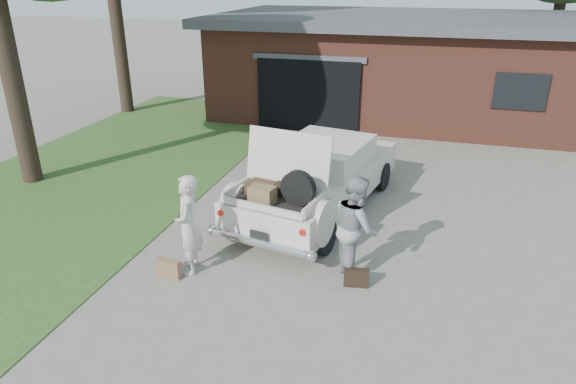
# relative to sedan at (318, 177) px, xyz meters

# --- Properties ---
(ground) EXTENTS (90.00, 90.00, 0.00)m
(ground) POSITION_rel_sedan_xyz_m (-0.14, -2.35, -0.73)
(ground) COLOR gray
(ground) RESTS_ON ground
(grass_strip) EXTENTS (6.00, 16.00, 0.02)m
(grass_strip) POSITION_rel_sedan_xyz_m (-5.64, 0.65, -0.72)
(grass_strip) COLOR #2D4C1E
(grass_strip) RESTS_ON ground
(house) EXTENTS (12.80, 7.80, 3.30)m
(house) POSITION_rel_sedan_xyz_m (0.84, 9.12, 0.94)
(house) COLOR brown
(house) RESTS_ON ground
(sedan) EXTENTS (2.83, 5.24, 2.05)m
(sedan) POSITION_rel_sedan_xyz_m (0.00, 0.00, 0.00)
(sedan) COLOR beige
(sedan) RESTS_ON ground
(woman_left) EXTENTS (0.59, 0.72, 1.70)m
(woman_left) POSITION_rel_sedan_xyz_m (-1.47, -2.94, 0.12)
(woman_left) COLOR beige
(woman_left) RESTS_ON ground
(woman_right) EXTENTS (0.94, 1.04, 1.74)m
(woman_right) POSITION_rel_sedan_xyz_m (1.14, -2.30, 0.14)
(woman_right) COLOR gray
(woman_right) RESTS_ON ground
(suitcase_left) EXTENTS (0.41, 0.16, 0.31)m
(suitcase_left) POSITION_rel_sedan_xyz_m (-1.74, -3.22, -0.57)
(suitcase_left) COLOR #8F6748
(suitcase_left) RESTS_ON ground
(suitcase_right) EXTENTS (0.41, 0.19, 0.31)m
(suitcase_right) POSITION_rel_sedan_xyz_m (1.24, -2.63, -0.58)
(suitcase_right) COLOR black
(suitcase_right) RESTS_ON ground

